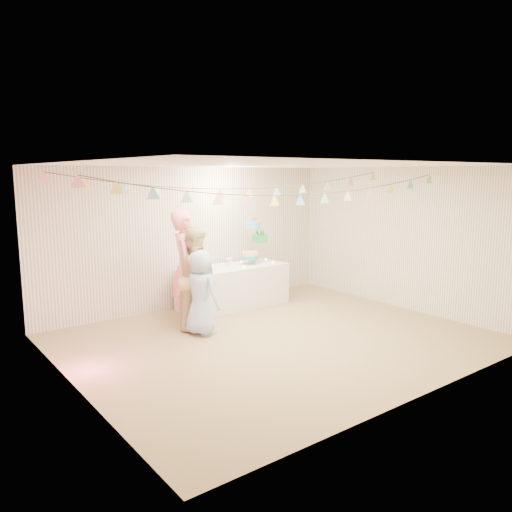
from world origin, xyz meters
TOP-DOWN VIEW (x-y plane):
  - floor at (0.00, 0.00)m, footprint 6.00×6.00m
  - ceiling at (0.00, 0.00)m, footprint 6.00×6.00m
  - back_wall at (0.00, 2.50)m, footprint 6.00×6.00m
  - front_wall at (0.00, -2.50)m, footprint 6.00×6.00m
  - left_wall at (-3.00, 0.00)m, footprint 5.00×5.00m
  - right_wall at (3.00, 0.00)m, footprint 5.00×5.00m
  - table at (0.54, 1.96)m, footprint 2.06×0.82m
  - cake_stand at (1.09, 2.01)m, footprint 0.74×0.44m
  - cake_bottom at (0.94, 1.95)m, footprint 0.31×0.31m
  - cake_middle at (1.27, 2.10)m, footprint 0.27×0.27m
  - cake_top_tier at (1.03, 1.98)m, footprint 0.25×0.25m
  - platter at (-0.02, 1.91)m, footprint 0.35×0.35m
  - posy at (0.50, 2.01)m, footprint 0.15×0.15m
  - person_adult_a at (-0.73, 1.47)m, footprint 0.75×0.83m
  - person_adult_b at (-0.65, 1.22)m, footprint 1.01×1.00m
  - person_child at (-0.79, 0.90)m, footprint 0.55×0.72m
  - bunting_back at (0.00, 1.10)m, footprint 5.60×1.10m
  - bunting_front at (0.00, -0.20)m, footprint 5.60×0.90m
  - tealight_0 at (-0.26, 1.81)m, footprint 0.04×0.04m
  - tealight_1 at (0.19, 2.14)m, footprint 0.04×0.04m
  - tealight_2 at (0.64, 1.74)m, footprint 0.04×0.04m
  - tealight_3 at (0.89, 2.18)m, footprint 0.04×0.04m
  - tealight_4 at (1.36, 1.78)m, footprint 0.04×0.04m
  - tealight_5 at (1.44, 2.11)m, footprint 0.04×0.04m

SIDE VIEW (x-z plane):
  - floor at x=0.00m, z-range 0.00..0.00m
  - table at x=0.54m, z-range 0.00..0.77m
  - person_child at x=-0.79m, z-range 0.00..1.32m
  - platter at x=-0.02m, z-range 0.75..0.77m
  - tealight_0 at x=-0.26m, z-range 0.77..0.80m
  - tealight_1 at x=0.19m, z-range 0.77..0.80m
  - tealight_2 at x=0.64m, z-range 0.77..0.80m
  - tealight_3 at x=0.89m, z-range 0.77..0.80m
  - tealight_4 at x=1.36m, z-range 0.77..0.80m
  - tealight_5 at x=1.44m, z-range 0.77..0.80m
  - person_adult_b at x=-0.65m, z-range 0.00..1.65m
  - posy at x=0.50m, z-range 0.75..0.92m
  - cake_bottom at x=0.94m, z-range 0.76..0.91m
  - person_adult_a at x=-0.73m, z-range 0.00..1.92m
  - cake_middle at x=1.27m, z-range 1.00..1.22m
  - cake_stand at x=1.09m, z-range 0.75..1.58m
  - back_wall at x=0.00m, z-range 1.30..1.30m
  - front_wall at x=0.00m, z-range 1.30..1.30m
  - left_wall at x=-3.00m, z-range 1.30..1.30m
  - right_wall at x=3.00m, z-range 1.30..1.30m
  - cake_top_tier at x=1.03m, z-range 1.28..1.47m
  - bunting_front at x=0.00m, z-range 2.14..2.50m
  - bunting_back at x=0.00m, z-range 2.15..2.55m
  - ceiling at x=0.00m, z-range 2.60..2.60m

